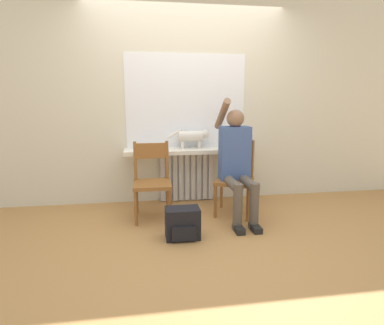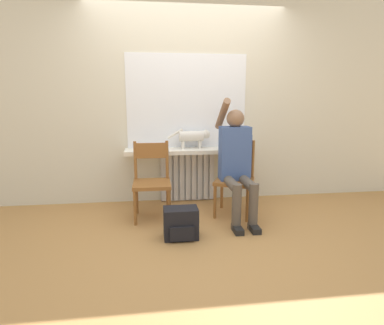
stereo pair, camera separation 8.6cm
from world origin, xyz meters
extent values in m
plane|color=#B27F47|center=(0.00, 0.00, 0.00)|extent=(12.00, 12.00, 0.00)
cube|color=beige|center=(0.00, 1.23, 1.35)|extent=(7.00, 0.06, 2.70)
cube|color=silver|center=(0.00, 1.16, 0.34)|extent=(0.72, 0.05, 0.67)
cube|color=silver|center=(-0.32, 1.12, 0.34)|extent=(0.06, 0.03, 0.64)
cube|color=silver|center=(-0.24, 1.12, 0.34)|extent=(0.06, 0.03, 0.64)
cube|color=silver|center=(-0.16, 1.12, 0.34)|extent=(0.06, 0.03, 0.64)
cube|color=silver|center=(-0.08, 1.12, 0.34)|extent=(0.06, 0.03, 0.64)
cube|color=silver|center=(0.00, 1.12, 0.34)|extent=(0.06, 0.03, 0.64)
cube|color=silver|center=(0.08, 1.12, 0.34)|extent=(0.06, 0.03, 0.64)
cube|color=silver|center=(0.16, 1.12, 0.34)|extent=(0.06, 0.03, 0.64)
cube|color=silver|center=(0.24, 1.12, 0.34)|extent=(0.06, 0.03, 0.64)
cube|color=silver|center=(0.32, 1.12, 0.34)|extent=(0.06, 0.03, 0.64)
cube|color=white|center=(0.00, 1.03, 0.70)|extent=(1.61, 0.33, 0.05)
cube|color=white|center=(0.00, 1.20, 1.32)|extent=(1.55, 0.01, 1.19)
cube|color=brown|center=(-0.48, 0.54, 0.41)|extent=(0.42, 0.42, 0.04)
cylinder|color=brown|center=(-0.66, 0.35, 0.19)|extent=(0.04, 0.04, 0.39)
cylinder|color=brown|center=(-0.29, 0.35, 0.19)|extent=(0.04, 0.04, 0.39)
cylinder|color=brown|center=(-0.66, 0.72, 0.19)|extent=(0.04, 0.04, 0.39)
cylinder|color=brown|center=(-0.29, 0.72, 0.19)|extent=(0.04, 0.04, 0.39)
cylinder|color=brown|center=(-0.66, 0.72, 0.65)|extent=(0.04, 0.04, 0.45)
cylinder|color=brown|center=(-0.29, 0.72, 0.65)|extent=(0.04, 0.04, 0.45)
cube|color=brown|center=(-0.48, 0.72, 0.76)|extent=(0.38, 0.03, 0.18)
cube|color=brown|center=(0.48, 0.54, 0.41)|extent=(0.56, 0.56, 0.04)
cylinder|color=brown|center=(0.23, 0.45, 0.19)|extent=(0.04, 0.04, 0.39)
cylinder|color=brown|center=(0.57, 0.29, 0.19)|extent=(0.04, 0.04, 0.39)
cylinder|color=brown|center=(0.39, 0.78, 0.19)|extent=(0.04, 0.04, 0.39)
cylinder|color=brown|center=(0.72, 0.63, 0.19)|extent=(0.04, 0.04, 0.39)
cylinder|color=brown|center=(0.39, 0.78, 0.65)|extent=(0.04, 0.04, 0.45)
cylinder|color=brown|center=(0.72, 0.63, 0.65)|extent=(0.04, 0.04, 0.45)
cube|color=brown|center=(0.56, 0.70, 0.76)|extent=(0.35, 0.18, 0.18)
cylinder|color=brown|center=(0.39, 0.32, 0.44)|extent=(0.11, 0.47, 0.11)
cylinder|color=brown|center=(0.57, 0.32, 0.44)|extent=(0.11, 0.47, 0.11)
cylinder|color=brown|center=(0.39, 0.08, 0.25)|extent=(0.10, 0.10, 0.50)
cylinder|color=brown|center=(0.57, 0.08, 0.25)|extent=(0.10, 0.10, 0.50)
cube|color=black|center=(0.39, 0.02, 0.03)|extent=(0.09, 0.20, 0.06)
cube|color=black|center=(0.57, 0.02, 0.03)|extent=(0.09, 0.20, 0.06)
cube|color=#3D5693|center=(0.48, 0.56, 0.74)|extent=(0.34, 0.20, 0.62)
sphere|color=#846047|center=(0.48, 0.56, 1.13)|extent=(0.20, 0.20, 0.20)
cylinder|color=#846047|center=(0.36, 0.70, 1.17)|extent=(0.08, 0.50, 0.38)
cylinder|color=#3D5693|center=(0.63, 0.52, 0.70)|extent=(0.08, 0.08, 0.49)
cylinder|color=silver|center=(0.04, 1.08, 0.88)|extent=(0.31, 0.13, 0.13)
sphere|color=silver|center=(0.23, 1.08, 0.90)|extent=(0.11, 0.11, 0.11)
cone|color=silver|center=(0.23, 1.05, 0.95)|extent=(0.04, 0.04, 0.04)
cone|color=silver|center=(0.23, 1.11, 0.95)|extent=(0.04, 0.04, 0.04)
cylinder|color=silver|center=(0.15, 1.05, 0.77)|extent=(0.04, 0.04, 0.09)
cylinder|color=silver|center=(0.15, 1.11, 0.77)|extent=(0.04, 0.04, 0.09)
cylinder|color=silver|center=(-0.07, 1.05, 0.77)|extent=(0.04, 0.04, 0.09)
cylinder|color=silver|center=(-0.07, 1.11, 0.77)|extent=(0.04, 0.04, 0.09)
cylinder|color=silver|center=(-0.17, 1.08, 0.91)|extent=(0.21, 0.03, 0.14)
cube|color=black|center=(-0.20, -0.03, 0.15)|extent=(0.34, 0.21, 0.31)
cube|color=black|center=(-0.20, -0.15, 0.09)|extent=(0.23, 0.03, 0.14)
camera|label=1|loc=(-0.57, -2.98, 1.37)|focal=30.00mm
camera|label=2|loc=(-0.48, -2.99, 1.37)|focal=30.00mm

